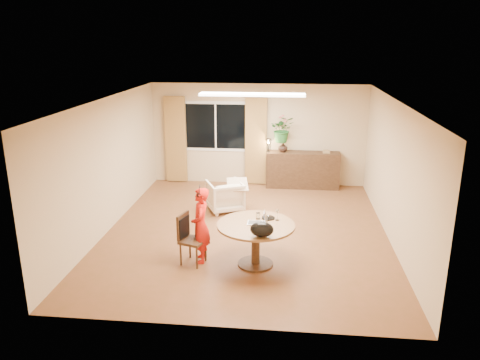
{
  "coord_description": "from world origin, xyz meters",
  "views": [
    {
      "loc": [
        0.77,
        -8.59,
        3.71
      ],
      "look_at": [
        -0.11,
        -0.2,
        1.13
      ],
      "focal_mm": 35.0,
      "sensor_mm": 36.0,
      "label": 1
    }
  ],
  "objects_px": {
    "child": "(201,225)",
    "armchair": "(225,196)",
    "dining_table": "(256,233)",
    "dining_chair": "(193,239)",
    "sideboard": "(303,170)"
  },
  "relations": [
    {
      "from": "dining_chair",
      "to": "child",
      "type": "bearing_deg",
      "value": 60.59
    },
    {
      "from": "dining_table",
      "to": "armchair",
      "type": "distance_m",
      "value": 2.7
    },
    {
      "from": "armchair",
      "to": "sideboard",
      "type": "relative_size",
      "value": 0.4
    },
    {
      "from": "dining_table",
      "to": "armchair",
      "type": "bearing_deg",
      "value": 108.82
    },
    {
      "from": "dining_table",
      "to": "sideboard",
      "type": "relative_size",
      "value": 0.71
    },
    {
      "from": "dining_table",
      "to": "armchair",
      "type": "height_order",
      "value": "dining_table"
    },
    {
      "from": "dining_table",
      "to": "sideboard",
      "type": "xyz_separation_m",
      "value": [
        0.89,
        4.42,
        -0.12
      ]
    },
    {
      "from": "dining_chair",
      "to": "sideboard",
      "type": "distance_m",
      "value": 4.88
    },
    {
      "from": "dining_table",
      "to": "armchair",
      "type": "relative_size",
      "value": 1.76
    },
    {
      "from": "child",
      "to": "armchair",
      "type": "distance_m",
      "value": 2.51
    },
    {
      "from": "dining_table",
      "to": "child",
      "type": "distance_m",
      "value": 0.95
    },
    {
      "from": "dining_table",
      "to": "dining_chair",
      "type": "bearing_deg",
      "value": -177.06
    },
    {
      "from": "dining_chair",
      "to": "child",
      "type": "xyz_separation_m",
      "value": [
        0.12,
        0.11,
        0.22
      ]
    },
    {
      "from": "dining_chair",
      "to": "armchair",
      "type": "height_order",
      "value": "dining_chair"
    },
    {
      "from": "dining_table",
      "to": "child",
      "type": "xyz_separation_m",
      "value": [
        -0.94,
        0.05,
        0.07
      ]
    }
  ]
}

